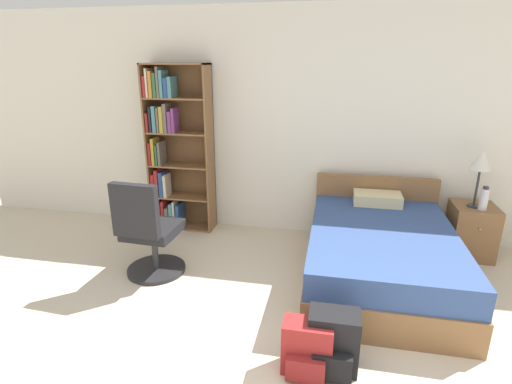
{
  "coord_description": "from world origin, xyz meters",
  "views": [
    {
      "loc": [
        0.2,
        -1.38,
        2.02
      ],
      "look_at": [
        -0.49,
        1.98,
        0.88
      ],
      "focal_mm": 28.0,
      "sensor_mm": 36.0,
      "label": 1
    }
  ],
  "objects_px": {
    "office_chair": "(149,235)",
    "nightstand": "(471,231)",
    "bed": "(380,252)",
    "bookshelf": "(172,150)",
    "water_bottle": "(484,199)",
    "backpack_red": "(307,349)",
    "table_lamp": "(481,163)",
    "backpack_black": "(333,343)"
  },
  "relations": [
    {
      "from": "backpack_black",
      "to": "backpack_red",
      "type": "bearing_deg",
      "value": -158.77
    },
    {
      "from": "bed",
      "to": "water_bottle",
      "type": "height_order",
      "value": "water_bottle"
    },
    {
      "from": "backpack_black",
      "to": "backpack_red",
      "type": "distance_m",
      "value": 0.18
    },
    {
      "from": "bookshelf",
      "to": "backpack_red",
      "type": "bearing_deg",
      "value": -50.18
    },
    {
      "from": "backpack_black",
      "to": "water_bottle",
      "type": "bearing_deg",
      "value": 52.75
    },
    {
      "from": "bed",
      "to": "table_lamp",
      "type": "bearing_deg",
      "value": 34.25
    },
    {
      "from": "office_chair",
      "to": "table_lamp",
      "type": "distance_m",
      "value": 3.36
    },
    {
      "from": "bed",
      "to": "office_chair",
      "type": "height_order",
      "value": "office_chair"
    },
    {
      "from": "office_chair",
      "to": "nightstand",
      "type": "xyz_separation_m",
      "value": [
        3.17,
        1.09,
        -0.15
      ]
    },
    {
      "from": "bed",
      "to": "table_lamp",
      "type": "xyz_separation_m",
      "value": [
        0.97,
        0.66,
        0.76
      ]
    },
    {
      "from": "office_chair",
      "to": "nightstand",
      "type": "relative_size",
      "value": 1.76
    },
    {
      "from": "office_chair",
      "to": "backpack_black",
      "type": "relative_size",
      "value": 2.34
    },
    {
      "from": "office_chair",
      "to": "table_lamp",
      "type": "xyz_separation_m",
      "value": [
        3.14,
        1.06,
        0.6
      ]
    },
    {
      "from": "bed",
      "to": "water_bottle",
      "type": "distance_m",
      "value": 1.25
    },
    {
      "from": "bookshelf",
      "to": "table_lamp",
      "type": "height_order",
      "value": "bookshelf"
    },
    {
      "from": "bookshelf",
      "to": "bed",
      "type": "bearing_deg",
      "value": -18.72
    },
    {
      "from": "office_chair",
      "to": "bed",
      "type": "bearing_deg",
      "value": 10.44
    },
    {
      "from": "backpack_black",
      "to": "office_chair",
      "type": "bearing_deg",
      "value": 152.76
    },
    {
      "from": "nightstand",
      "to": "table_lamp",
      "type": "bearing_deg",
      "value": -133.26
    },
    {
      "from": "bed",
      "to": "table_lamp",
      "type": "distance_m",
      "value": 1.4
    },
    {
      "from": "bed",
      "to": "bookshelf",
      "type": "bearing_deg",
      "value": 161.28
    },
    {
      "from": "bed",
      "to": "backpack_black",
      "type": "relative_size",
      "value": 4.52
    },
    {
      "from": "bed",
      "to": "backpack_red",
      "type": "relative_size",
      "value": 5.16
    },
    {
      "from": "bookshelf",
      "to": "office_chair",
      "type": "height_order",
      "value": "bookshelf"
    },
    {
      "from": "nightstand",
      "to": "bed",
      "type": "bearing_deg",
      "value": -145.27
    },
    {
      "from": "bookshelf",
      "to": "nightstand",
      "type": "bearing_deg",
      "value": -2.04
    },
    {
      "from": "bookshelf",
      "to": "office_chair",
      "type": "bearing_deg",
      "value": -79.23
    },
    {
      "from": "bookshelf",
      "to": "backpack_black",
      "type": "xyz_separation_m",
      "value": [
        1.99,
        -2.12,
        -0.79
      ]
    },
    {
      "from": "nightstand",
      "to": "office_chair",
      "type": "bearing_deg",
      "value": -160.98
    },
    {
      "from": "nightstand",
      "to": "water_bottle",
      "type": "height_order",
      "value": "water_bottle"
    },
    {
      "from": "bookshelf",
      "to": "backpack_black",
      "type": "height_order",
      "value": "bookshelf"
    },
    {
      "from": "bed",
      "to": "office_chair",
      "type": "distance_m",
      "value": 2.21
    },
    {
      "from": "water_bottle",
      "to": "backpack_black",
      "type": "bearing_deg",
      "value": -127.25
    },
    {
      "from": "bookshelf",
      "to": "table_lamp",
      "type": "relative_size",
      "value": 3.34
    },
    {
      "from": "office_chair",
      "to": "nightstand",
      "type": "height_order",
      "value": "office_chair"
    },
    {
      "from": "bed",
      "to": "water_bottle",
      "type": "bearing_deg",
      "value": 29.62
    },
    {
      "from": "bookshelf",
      "to": "backpack_black",
      "type": "bearing_deg",
      "value": -46.8
    },
    {
      "from": "bookshelf",
      "to": "backpack_black",
      "type": "relative_size",
      "value": 4.66
    },
    {
      "from": "office_chair",
      "to": "nightstand",
      "type": "bearing_deg",
      "value": 19.02
    },
    {
      "from": "bed",
      "to": "nightstand",
      "type": "xyz_separation_m",
      "value": [
        1.0,
        0.69,
        0.01
      ]
    },
    {
      "from": "bookshelf",
      "to": "office_chair",
      "type": "distance_m",
      "value": 1.35
    },
    {
      "from": "water_bottle",
      "to": "backpack_red",
      "type": "distance_m",
      "value": 2.58
    }
  ]
}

